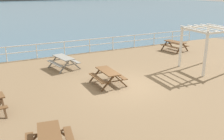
{
  "coord_description": "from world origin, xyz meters",
  "views": [
    {
      "loc": [
        -6.23,
        -11.07,
        5.05
      ],
      "look_at": [
        -0.48,
        0.58,
        0.8
      ],
      "focal_mm": 40.88,
      "sensor_mm": 36.0,
      "label": 1
    }
  ],
  "objects_px": {
    "picnic_table_far_left": "(175,44)",
    "lattice_pergola": "(207,38)",
    "picnic_table_mid_centre": "(64,60)",
    "picnic_table_near_left": "(108,74)"
  },
  "relations": [
    {
      "from": "picnic_table_far_left",
      "to": "lattice_pergola",
      "type": "relative_size",
      "value": 0.77
    },
    {
      "from": "picnic_table_near_left",
      "to": "picnic_table_far_left",
      "type": "distance_m",
      "value": 9.38
    },
    {
      "from": "picnic_table_mid_centre",
      "to": "lattice_pergola",
      "type": "distance_m",
      "value": 9.17
    },
    {
      "from": "picnic_table_far_left",
      "to": "lattice_pergola",
      "type": "bearing_deg",
      "value": 150.29
    },
    {
      "from": "picnic_table_far_left",
      "to": "lattice_pergola",
      "type": "xyz_separation_m",
      "value": [
        -1.51,
        -4.76,
        1.41
      ]
    },
    {
      "from": "picnic_table_far_left",
      "to": "lattice_pergola",
      "type": "height_order",
      "value": "lattice_pergola"
    },
    {
      "from": "lattice_pergola",
      "to": "picnic_table_mid_centre",
      "type": "bearing_deg",
      "value": 155.01
    },
    {
      "from": "picnic_table_near_left",
      "to": "picnic_table_far_left",
      "type": "bearing_deg",
      "value": -61.44
    },
    {
      "from": "picnic_table_near_left",
      "to": "picnic_table_mid_centre",
      "type": "xyz_separation_m",
      "value": [
        -1.35,
        3.8,
        0.0
      ]
    },
    {
      "from": "picnic_table_near_left",
      "to": "picnic_table_far_left",
      "type": "height_order",
      "value": "same"
    }
  ]
}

